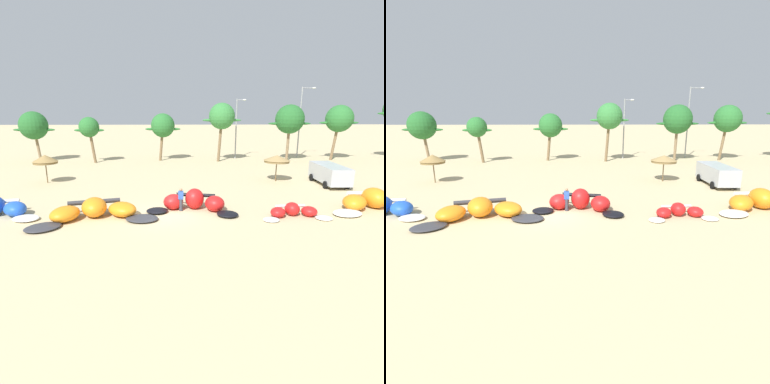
% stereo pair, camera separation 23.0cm
% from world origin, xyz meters
% --- Properties ---
extents(ground_plane, '(260.00, 260.00, 0.00)m').
position_xyz_m(ground_plane, '(0.00, 0.00, 0.00)').
color(ground_plane, '#C6B284').
extents(kite_left, '(8.07, 4.78, 1.25)m').
position_xyz_m(kite_left, '(-4.52, -0.67, 0.48)').
color(kite_left, '#333338').
rests_on(kite_left, ground).
extents(kite_left_of_center, '(6.48, 3.57, 1.44)m').
position_xyz_m(kite_left_of_center, '(1.95, 0.87, 0.55)').
color(kite_left_of_center, black).
rests_on(kite_left_of_center, ground).
extents(kite_center, '(4.78, 2.27, 0.88)m').
position_xyz_m(kite_center, '(8.44, -0.73, 0.34)').
color(kite_center, white).
rests_on(kite_center, ground).
extents(kite_right_of_center, '(8.01, 3.77, 1.43)m').
position_xyz_m(kite_right_of_center, '(14.87, 0.64, 0.55)').
color(kite_right_of_center, white).
rests_on(kite_right_of_center, ground).
extents(beach_umbrella_near_van, '(2.30, 2.30, 2.70)m').
position_xyz_m(beach_umbrella_near_van, '(-11.75, 9.68, 2.29)').
color(beach_umbrella_near_van, brown).
rests_on(beach_umbrella_near_van, ground).
extents(beach_umbrella_middle, '(2.52, 2.52, 2.55)m').
position_xyz_m(beach_umbrella_middle, '(10.33, 9.80, 2.20)').
color(beach_umbrella_middle, brown).
rests_on(beach_umbrella_middle, ground).
extents(parked_van, '(2.27, 5.19, 1.84)m').
position_xyz_m(parked_van, '(14.87, 8.30, 1.09)').
color(parked_van, '#B2B7BC').
rests_on(parked_van, ground).
extents(person_near_kites, '(0.36, 0.24, 1.62)m').
position_xyz_m(person_near_kites, '(1.05, 0.69, 0.82)').
color(person_near_kites, '#383842').
rests_on(person_near_kites, ground).
extents(palm_leftmost, '(5.50, 3.67, 6.62)m').
position_xyz_m(palm_leftmost, '(-18.36, 22.69, 4.74)').
color(palm_leftmost, '#7F6647').
rests_on(palm_leftmost, ground).
extents(palm_left, '(3.87, 2.58, 5.92)m').
position_xyz_m(palm_left, '(-10.79, 21.47, 4.53)').
color(palm_left, brown).
rests_on(palm_left, ground).
extents(palm_left_of_gap, '(4.78, 3.19, 6.35)m').
position_xyz_m(palm_left_of_gap, '(-1.40, 23.10, 4.69)').
color(palm_left_of_gap, brown).
rests_on(palm_left_of_gap, ground).
extents(palm_center_left, '(5.14, 3.43, 7.70)m').
position_xyz_m(palm_center_left, '(6.43, 22.10, 5.91)').
color(palm_center_left, brown).
rests_on(palm_center_left, ground).
extents(palm_center_right, '(5.75, 3.83, 7.49)m').
position_xyz_m(palm_center_right, '(15.59, 22.45, 5.53)').
color(palm_center_right, '#7F6647').
rests_on(palm_center_right, ground).
extents(palm_right_of_gap, '(5.45, 3.63, 7.45)m').
position_xyz_m(palm_right_of_gap, '(22.54, 22.91, 5.57)').
color(palm_right_of_gap, brown).
rests_on(palm_right_of_gap, ground).
extents(lamppost_west, '(1.40, 0.24, 8.26)m').
position_xyz_m(lamppost_west, '(8.91, 24.71, 4.62)').
color(lamppost_west, gray).
rests_on(lamppost_west, ground).
extents(lamppost_west_center, '(2.00, 0.24, 9.86)m').
position_xyz_m(lamppost_west_center, '(18.05, 24.97, 5.50)').
color(lamppost_west_center, gray).
rests_on(lamppost_west_center, ground).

